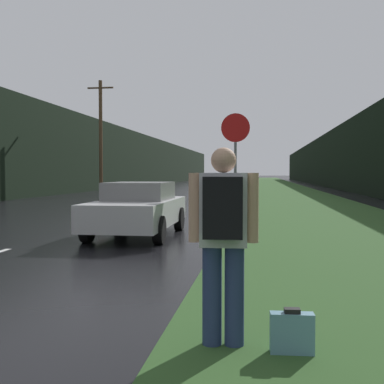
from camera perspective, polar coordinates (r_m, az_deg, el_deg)
grass_verge at (r=41.70m, az=10.99°, el=0.11°), size 6.00×240.00×0.02m
lane_stripe_c at (r=15.56m, az=-11.00°, el=-3.48°), size 0.12×3.00×0.01m
lane_stripe_d at (r=22.26m, az=-5.09°, el=-1.73°), size 0.12×3.00×0.01m
lane_stripe_e at (r=29.11m, az=-1.93°, el=-0.78°), size 0.12×3.00×0.01m
treeline_far_side at (r=53.85m, az=-8.34°, el=3.96°), size 2.00×140.00×6.33m
treeline_near_side at (r=52.27m, az=17.06°, el=3.73°), size 2.00×140.00×5.95m
utility_pole_far at (r=33.58m, az=-10.76°, el=6.49°), size 1.80×0.24×7.84m
stop_sign at (r=12.72m, az=5.16°, el=4.08°), size 0.76×0.07×3.12m
hitchhiker_with_backpack at (r=4.24m, az=3.72°, el=-4.95°), size 0.62×0.43×1.77m
suitcase at (r=4.33m, az=11.76°, el=-16.10°), size 0.37×0.14×0.40m
car_passing_near at (r=11.96m, az=-6.42°, el=-1.95°), size 1.84×4.16×1.32m
car_passing_far at (r=34.35m, az=3.12°, el=0.93°), size 2.04×4.61×1.49m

